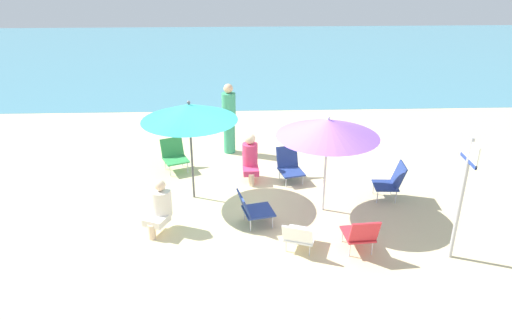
# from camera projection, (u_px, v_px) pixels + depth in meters

# --- Properties ---
(ground_plane) EXTENTS (40.00, 40.00, 0.00)m
(ground_plane) POSITION_uv_depth(u_px,v_px,m) (257.00, 205.00, 8.76)
(ground_plane) COLOR beige
(sea_water) EXTENTS (40.00, 16.00, 0.01)m
(sea_water) POSITION_uv_depth(u_px,v_px,m) (244.00, 54.00, 21.12)
(sea_water) COLOR teal
(sea_water) RESTS_ON ground_plane
(umbrella_purple) EXTENTS (1.75, 1.75, 1.78)m
(umbrella_purple) POSITION_uv_depth(u_px,v_px,m) (328.00, 128.00, 7.98)
(umbrella_purple) COLOR silver
(umbrella_purple) RESTS_ON ground_plane
(umbrella_teal) EXTENTS (1.71, 1.71, 1.90)m
(umbrella_teal) POSITION_uv_depth(u_px,v_px,m) (189.00, 112.00, 8.37)
(umbrella_teal) COLOR #4C4C51
(umbrella_teal) RESTS_ON ground_plane
(beach_chair_a) EXTENTS (0.65, 0.70, 0.65)m
(beach_chair_a) POSITION_uv_depth(u_px,v_px,m) (174.00, 154.00, 10.07)
(beach_chair_a) COLOR #33934C
(beach_chair_a) RESTS_ON ground_plane
(beach_chair_b) EXTENTS (0.66, 0.61, 0.61)m
(beach_chair_b) POSITION_uv_depth(u_px,v_px,m) (252.00, 208.00, 8.02)
(beach_chair_b) COLOR navy
(beach_chair_b) RESTS_ON ground_plane
(beach_chair_c) EXTENTS (0.49, 0.62, 0.65)m
(beach_chair_c) POSITION_uv_depth(u_px,v_px,m) (361.00, 234.00, 7.28)
(beach_chair_c) COLOR red
(beach_chair_c) RESTS_ON ground_plane
(beach_chair_d) EXTENTS (0.55, 0.49, 0.71)m
(beach_chair_d) POSITION_uv_depth(u_px,v_px,m) (392.00, 181.00, 8.85)
(beach_chair_d) COLOR navy
(beach_chair_d) RESTS_ON ground_plane
(beach_chair_e) EXTENTS (0.63, 0.69, 0.53)m
(beach_chair_e) POSITION_uv_depth(u_px,v_px,m) (299.00, 235.00, 7.36)
(beach_chair_e) COLOR white
(beach_chair_e) RESTS_ON ground_plane
(beach_chair_f) EXTENTS (0.57, 0.68, 0.65)m
(beach_chair_f) POSITION_uv_depth(u_px,v_px,m) (289.00, 165.00, 9.64)
(beach_chair_f) COLOR navy
(beach_chair_f) RESTS_ON ground_plane
(person_a) EXTENTS (0.33, 0.55, 0.97)m
(person_a) POSITION_uv_depth(u_px,v_px,m) (250.00, 157.00, 9.57)
(person_a) COLOR #DB3866
(person_a) RESTS_ON ground_plane
(person_b) EXTENTS (0.31, 0.31, 1.61)m
(person_b) POSITION_uv_depth(u_px,v_px,m) (229.00, 119.00, 10.72)
(person_b) COLOR #389970
(person_b) RESTS_ON ground_plane
(person_c) EXTENTS (0.47, 0.56, 0.90)m
(person_c) POSITION_uv_depth(u_px,v_px,m) (160.00, 206.00, 7.83)
(person_c) COLOR silver
(person_c) RESTS_ON ground_plane
(warning_sign) EXTENTS (0.06, 0.51, 1.95)m
(warning_sign) POSITION_uv_depth(u_px,v_px,m) (464.00, 182.00, 6.80)
(warning_sign) COLOR #ADADB2
(warning_sign) RESTS_ON ground_plane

